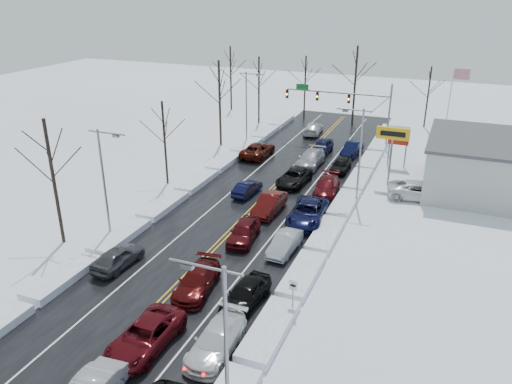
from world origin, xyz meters
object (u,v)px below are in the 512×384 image
at_px(flagpole, 451,103).
at_px(oncoming_car_0, 247,194).
at_px(tires_plus_sign, 393,138).
at_px(traffic_signal_mast, 348,102).

relative_size(flagpole, oncoming_car_0, 2.46).
distance_m(flagpole, oncoming_car_0, 28.16).
relative_size(tires_plus_sign, flagpole, 0.60).
distance_m(tires_plus_sign, flagpole, 14.79).
distance_m(traffic_signal_mast, tires_plus_sign, 13.92).
bearing_deg(oncoming_car_0, traffic_signal_mast, -100.58).
xyz_separation_m(traffic_signal_mast, flagpole, (11.72, 2.01, 0.45)).
bearing_deg(tires_plus_sign, flagpole, 71.56).
bearing_deg(tires_plus_sign, oncoming_car_0, -147.92).
bearing_deg(oncoming_car_0, flagpole, -123.72).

